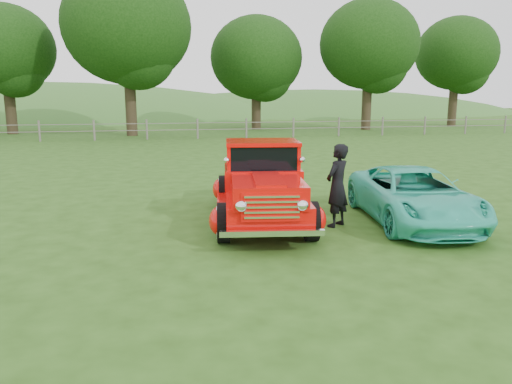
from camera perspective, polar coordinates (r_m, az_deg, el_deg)
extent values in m
plane|color=#254512|center=(9.17, 4.50, -6.38)|extent=(140.00, 140.00, 0.00)
ellipsoid|color=#366826|center=(68.65, -24.28, 3.90)|extent=(84.00, 60.00, 18.00)
ellipsoid|color=#366826|center=(74.17, 6.50, 6.17)|extent=(72.00, 52.00, 14.00)
cube|color=#6A6359|center=(30.57, -6.70, 7.10)|extent=(48.00, 0.04, 0.04)
cube|color=#6A6359|center=(30.55, -6.71, 7.85)|extent=(48.00, 0.04, 0.04)
cylinder|color=#312518|center=(37.66, -26.29, 8.99)|extent=(0.70, 0.70, 3.96)
ellipsoid|color=black|center=(37.75, -26.78, 14.44)|extent=(6.40, 6.40, 5.76)
cylinder|color=#312518|center=(33.44, -14.15, 10.41)|extent=(0.70, 0.70, 4.84)
ellipsoid|color=black|center=(33.68, -14.53, 17.90)|extent=(8.00, 8.00, 7.20)
cylinder|color=#312518|center=(38.13, 0.02, 10.00)|extent=(0.70, 0.70, 3.74)
ellipsoid|color=black|center=(38.20, 0.02, 15.10)|extent=(6.80, 6.80, 6.12)
cylinder|color=#312518|center=(38.60, 12.54, 10.24)|extent=(0.70, 0.70, 4.40)
ellipsoid|color=black|center=(38.75, 12.81, 16.16)|extent=(7.20, 7.20, 6.48)
cylinder|color=#312518|center=(45.49, 21.59, 9.71)|extent=(0.70, 0.70, 4.18)
ellipsoid|color=black|center=(45.59, 21.95, 14.48)|extent=(6.60, 6.60, 5.94)
cylinder|color=black|center=(9.39, -3.72, -3.51)|extent=(0.34, 0.78, 0.76)
cylinder|color=black|center=(9.53, 6.33, -3.34)|extent=(0.34, 0.78, 0.76)
cylinder|color=black|center=(12.41, -3.71, 0.16)|extent=(0.34, 0.78, 0.76)
cylinder|color=black|center=(12.52, 3.91, 0.25)|extent=(0.34, 0.78, 0.76)
cube|color=red|center=(10.88, 0.65, -0.34)|extent=(2.15, 4.77, 0.44)
ellipsoid|color=red|center=(9.38, -4.15, -3.28)|extent=(0.51, 0.80, 0.54)
ellipsoid|color=red|center=(9.53, 6.75, -3.10)|extent=(0.51, 0.80, 0.54)
ellipsoid|color=red|center=(12.41, -4.03, 0.34)|extent=(0.51, 0.80, 0.54)
ellipsoid|color=red|center=(12.52, 4.23, 0.44)|extent=(0.51, 0.80, 0.54)
cube|color=red|center=(9.29, 1.36, 0.08)|extent=(1.53, 1.76, 0.42)
cube|color=red|center=(10.71, 0.69, 1.70)|extent=(1.76, 1.55, 0.44)
cube|color=black|center=(10.64, 0.70, 4.20)|extent=(1.58, 1.30, 0.50)
cube|color=red|center=(10.61, 0.70, 5.70)|extent=(1.67, 1.41, 0.08)
cube|color=red|center=(12.14, 0.18, 2.66)|extent=(1.42, 2.09, 0.45)
cube|color=white|center=(8.53, 1.83, -1.77)|extent=(1.07, 0.24, 0.50)
cube|color=white|center=(8.54, 1.87, -4.74)|extent=(1.80, 0.34, 0.10)
cube|color=white|center=(13.28, -0.12, 1.10)|extent=(1.71, 0.32, 0.10)
imported|color=#31C6A7|center=(11.27, 17.60, -0.42)|extent=(2.44, 4.45, 1.18)
imported|color=black|center=(10.52, 9.27, 0.73)|extent=(0.76, 0.73, 1.75)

